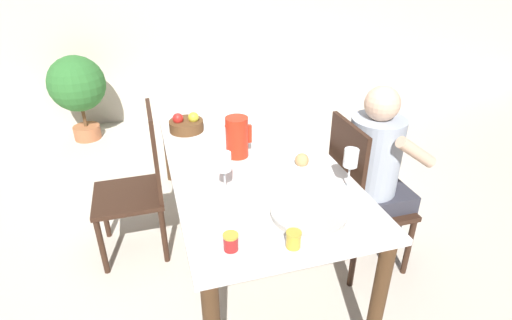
% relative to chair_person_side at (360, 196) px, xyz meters
% --- Properties ---
extents(ground_plane, '(20.00, 20.00, 0.00)m').
position_rel_chair_person_side_xyz_m(ground_plane, '(-0.62, 0.38, -0.50)').
color(ground_plane, beige).
extents(dining_table, '(0.89, 2.12, 0.76)m').
position_rel_chair_person_side_xyz_m(dining_table, '(-0.62, 0.38, 0.17)').
color(dining_table, silver).
rests_on(dining_table, ground_plane).
extents(chair_person_side, '(0.42, 0.42, 0.98)m').
position_rel_chair_person_side_xyz_m(chair_person_side, '(0.00, 0.00, 0.00)').
color(chair_person_side, '#331E14').
rests_on(chair_person_side, ground_plane).
extents(chair_opposite, '(0.42, 0.42, 0.98)m').
position_rel_chair_person_side_xyz_m(chair_opposite, '(-1.24, 0.52, 0.00)').
color(chair_opposite, '#331E14').
rests_on(chair_opposite, ground_plane).
extents(person_seated, '(0.39, 0.41, 1.16)m').
position_rel_chair_person_side_xyz_m(person_seated, '(0.10, 0.01, 0.18)').
color(person_seated, '#33333D').
rests_on(person_seated, ground_plane).
extents(red_pitcher, '(0.15, 0.13, 0.23)m').
position_rel_chair_person_side_xyz_m(red_pitcher, '(-0.68, 0.23, 0.37)').
color(red_pitcher, red).
rests_on(red_pitcher, dining_table).
extents(wine_glass_water, '(0.07, 0.07, 0.21)m').
position_rel_chair_person_side_xyz_m(wine_glass_water, '(-0.25, -0.25, 0.41)').
color(wine_glass_water, white).
rests_on(wine_glass_water, dining_table).
extents(wine_glass_juice, '(0.07, 0.07, 0.21)m').
position_rel_chair_person_side_xyz_m(wine_glass_juice, '(-0.83, -0.13, 0.41)').
color(wine_glass_juice, white).
rests_on(wine_glass_juice, dining_table).
extents(teacup_near_person, '(0.15, 0.15, 0.06)m').
position_rel_chair_person_side_xyz_m(teacup_near_person, '(-0.87, -0.30, 0.28)').
color(teacup_near_person, silver).
rests_on(teacup_near_person, dining_table).
extents(serving_tray, '(0.34, 0.34, 0.03)m').
position_rel_chair_person_side_xyz_m(serving_tray, '(-0.52, -0.41, 0.27)').
color(serving_tray, '#B7B2A8').
rests_on(serving_tray, dining_table).
extents(bread_plate, '(0.23, 0.23, 0.08)m').
position_rel_chair_person_side_xyz_m(bread_plate, '(-0.38, 0.01, 0.28)').
color(bread_plate, silver).
rests_on(bread_plate, dining_table).
extents(jam_jar_amber, '(0.06, 0.06, 0.07)m').
position_rel_chair_person_side_xyz_m(jam_jar_amber, '(-0.90, -0.53, 0.30)').
color(jam_jar_amber, '#A81E1E').
rests_on(jam_jar_amber, dining_table).
extents(jam_jar_red, '(0.06, 0.06, 0.07)m').
position_rel_chair_person_side_xyz_m(jam_jar_red, '(-0.66, -0.59, 0.30)').
color(jam_jar_red, gold).
rests_on(jam_jar_red, dining_table).
extents(fruit_bowl, '(0.22, 0.22, 0.12)m').
position_rel_chair_person_side_xyz_m(fruit_bowl, '(-0.91, 0.66, 0.30)').
color(fruit_bowl, brown).
rests_on(fruit_bowl, dining_table).
extents(potted_plant, '(0.55, 0.55, 0.87)m').
position_rel_chair_person_side_xyz_m(potted_plant, '(-1.77, 2.47, 0.07)').
color(potted_plant, '#A8603D').
rests_on(potted_plant, ground_plane).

